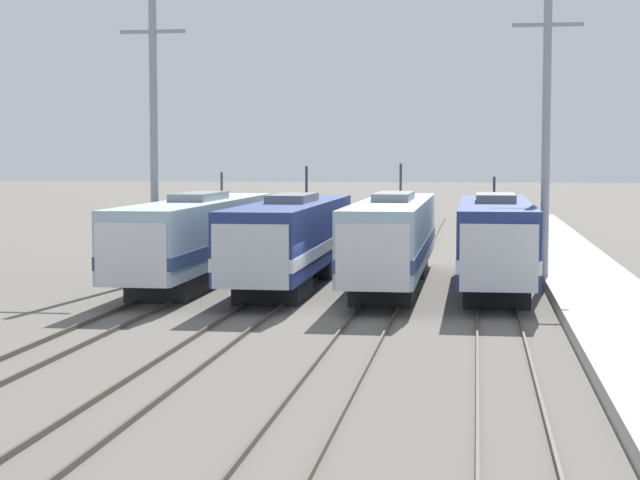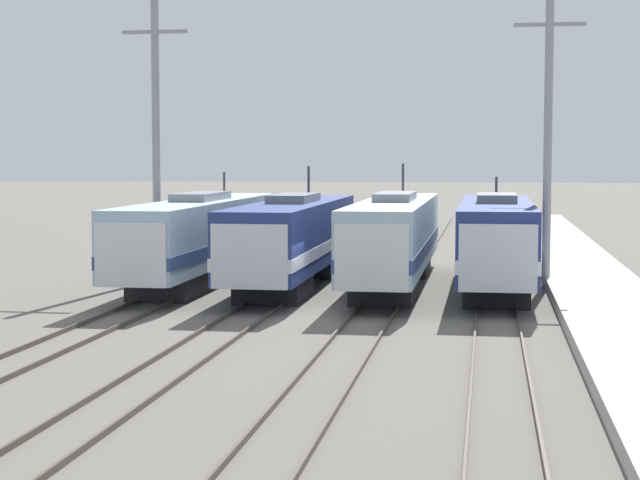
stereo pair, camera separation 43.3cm
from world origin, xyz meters
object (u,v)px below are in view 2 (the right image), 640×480
object	(u,v)px
locomotive_center_left	(292,240)
locomotive_center_right	(394,239)
locomotive_far_left	(199,237)
catenary_tower_left	(156,135)
locomotive_far_right	(496,242)
catenary_tower_right	(548,134)

from	to	relation	value
locomotive_center_left	locomotive_center_right	xyz separation A→B (m)	(4.34, 0.78, 0.03)
locomotive_far_left	catenary_tower_left	distance (m)	5.27
locomotive_far_right	catenary_tower_right	xyz separation A→B (m)	(2.15, 2.20, 4.51)
locomotive_far_left	catenary_tower_right	distance (m)	15.91
locomotive_center_right	locomotive_far_right	bearing A→B (deg)	-10.47
locomotive_far_left	catenary_tower_right	world-z (taller)	catenary_tower_right
catenary_tower_left	catenary_tower_right	bearing A→B (deg)	0.00
locomotive_center_right	catenary_tower_right	bearing A→B (deg)	12.10
locomotive_center_left	catenary_tower_left	world-z (taller)	catenary_tower_left
locomotive_center_right	catenary_tower_left	world-z (taller)	catenary_tower_left
locomotive_center_left	locomotive_far_right	xyz separation A→B (m)	(8.69, -0.02, 0.03)
locomotive_center_right	catenary_tower_right	xyz separation A→B (m)	(6.50, 1.39, 4.51)
locomotive_center_left	locomotive_far_right	distance (m)	8.69
locomotive_center_right	catenary_tower_right	distance (m)	8.04
locomotive_center_right	catenary_tower_right	world-z (taller)	catenary_tower_right
locomotive_center_right	locomotive_far_left	bearing A→B (deg)	179.62
locomotive_far_left	catenary_tower_right	xyz separation A→B (m)	(15.19, 1.33, 4.54)
locomotive_far_left	catenary_tower_left	world-z (taller)	catenary_tower_left
locomotive_far_right	catenary_tower_right	distance (m)	5.46
locomotive_far_left	locomotive_center_right	xyz separation A→B (m)	(8.69, -0.06, 0.02)
locomotive_center_left	locomotive_far_right	bearing A→B (deg)	-0.12
locomotive_center_right	catenary_tower_left	bearing A→B (deg)	172.80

